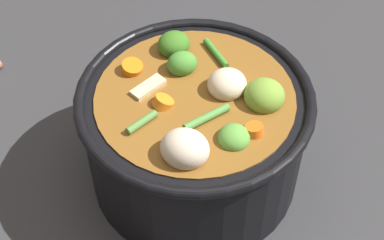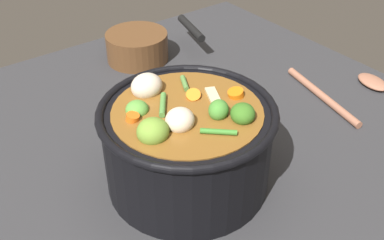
{
  "view_description": "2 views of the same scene",
  "coord_description": "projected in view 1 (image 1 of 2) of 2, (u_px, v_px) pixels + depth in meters",
  "views": [
    {
      "loc": [
        -0.41,
        -0.15,
        0.59
      ],
      "look_at": [
        -0.01,
        -0.0,
        0.11
      ],
      "focal_mm": 54.89,
      "sensor_mm": 36.0,
      "label": 1
    },
    {
      "loc": [
        0.44,
        -0.32,
        0.51
      ],
      "look_at": [
        0.01,
        -0.0,
        0.13
      ],
      "focal_mm": 42.91,
      "sensor_mm": 36.0,
      "label": 2
    }
  ],
  "objects": [
    {
      "name": "ground_plane",
      "position": [
        194.0,
        171.0,
        0.74
      ],
      "size": [
        1.1,
        1.1,
        0.0
      ],
      "primitive_type": "plane",
      "color": "#2D2D30"
    },
    {
      "name": "cooking_pot",
      "position": [
        195.0,
        133.0,
        0.68
      ],
      "size": [
        0.26,
        0.26,
        0.16
      ],
      "color": "black",
      "rests_on": "ground_plane"
    }
  ]
}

